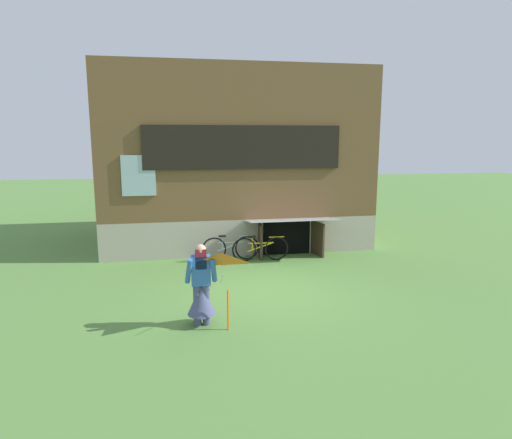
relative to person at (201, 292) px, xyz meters
name	(u,v)px	position (x,y,z in m)	size (l,w,h in m)	color
ground_plane	(264,290)	(1.51, 1.69, -0.64)	(60.00, 60.00, 0.00)	#56843D
log_house	(232,158)	(1.51, 7.30, 2.09)	(8.11, 6.33, 5.46)	#ADA393
person	(201,292)	(0.00, 0.00, 0.00)	(0.60, 0.52, 1.52)	#474C75
kite	(221,272)	(0.31, -0.51, 0.51)	(0.81, 0.88, 1.36)	orange
bicycle_yellow	(260,249)	(1.88, 4.08, -0.28)	(1.59, 0.08, 0.73)	black
bicycle_silver	(231,248)	(1.07, 4.27, -0.28)	(1.62, 0.12, 0.74)	black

